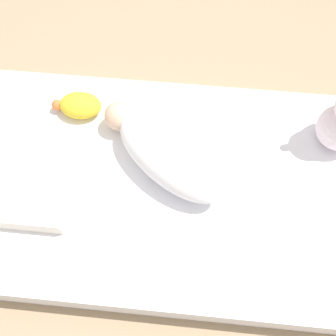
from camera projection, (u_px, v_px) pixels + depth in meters
ground_plane at (166, 197)px, 1.58m from camera, size 12.00×12.00×0.00m
bed_mattress at (166, 189)px, 1.52m from camera, size 1.60×0.91×0.15m
swaddled_baby at (166, 153)px, 1.41m from camera, size 0.52×0.45×0.16m
pillow at (22, 181)px, 1.41m from camera, size 0.37×0.34×0.07m
turtle_plush at (79, 105)px, 1.55m from camera, size 0.20×0.12×0.09m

